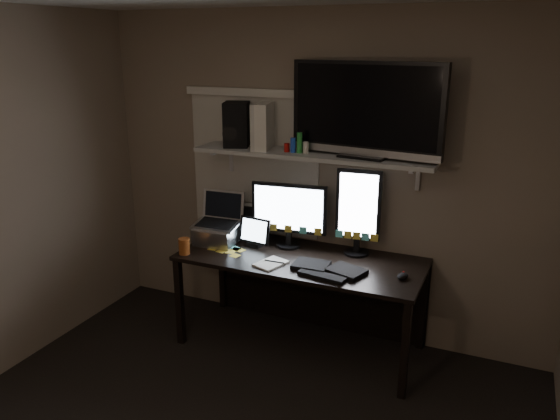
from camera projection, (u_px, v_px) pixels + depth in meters
The scene contains 18 objects.
back_wall at pixel (319, 178), 4.20m from camera, with size 3.60×3.60×0.00m, color #6E5F4F.
window_blinds at pixel (254, 166), 4.38m from camera, with size 1.10×0.02×1.10m, color beige.
desk at pixel (306, 273), 4.19m from camera, with size 1.80×0.75×0.73m.
wall_shelf at pixel (312, 155), 3.98m from camera, with size 1.80×0.35×0.03m, color #A3A39E.
monitor_landscape at pixel (289, 215), 4.17m from camera, with size 0.59×0.06×0.52m, color black.
monitor_portrait at pixel (358, 212), 4.00m from camera, with size 0.33×0.06×0.66m, color black.
keyboard at pixel (328, 268), 3.80m from camera, with size 0.51×0.20×0.03m, color black.
mouse at pixel (403, 276), 3.67m from camera, with size 0.06×0.10×0.04m, color black.
notepad at pixel (271, 263), 3.90m from camera, with size 0.16×0.23×0.01m, color beige.
tablet at pixel (255, 232), 4.22m from camera, with size 0.26×0.11×0.23m, color black.
file_sorter at pixel (254, 220), 4.43m from camera, with size 0.21×0.10×0.27m, color black.
laptop at pixel (216, 220), 4.25m from camera, with size 0.35×0.29×0.40m, color silver.
cup at pixel (184, 246), 4.08m from camera, with size 0.08×0.08×0.12m, color brown.
sticky_notes at pixel (226, 249), 4.19m from camera, with size 0.29×0.21×0.00m, color gold, non-canonical shape.
tv at pixel (366, 110), 3.72m from camera, with size 1.09×0.20×0.66m, color black.
game_console at pixel (264, 126), 4.08m from camera, with size 0.09×0.29×0.34m, color beige.
speaker at pixel (237, 124), 4.18m from camera, with size 0.18×0.22×0.34m, color black.
bottles at pixel (296, 142), 3.96m from camera, with size 0.25×0.06×0.16m, color #A50F0C, non-canonical shape.
Camera 1 is at (1.35, -2.06, 2.27)m, focal length 35.00 mm.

